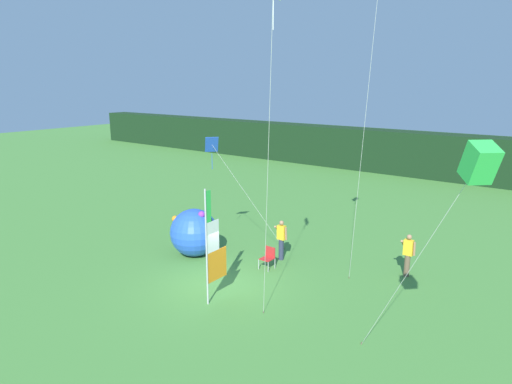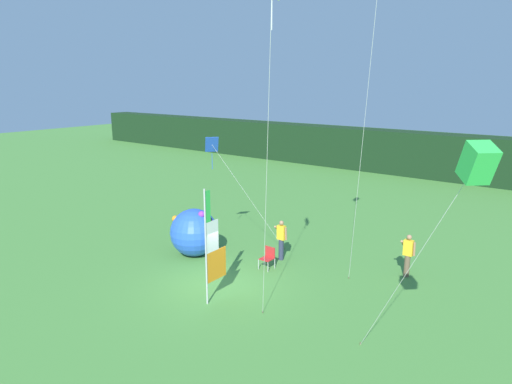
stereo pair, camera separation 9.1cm
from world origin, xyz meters
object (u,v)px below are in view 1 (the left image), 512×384
Objects in this scene: kite_blue_diamond_0 at (215,150)px; kite_white_diamond_3 at (273,14)px; inflatable_balloon at (194,232)px; kite_green_box_1 at (479,163)px; person_near_banner at (281,239)px; folding_chair at (268,256)px; person_mid_field at (408,254)px; banner_flag at (212,248)px.

kite_white_diamond_3 reaches higher than kite_blue_diamond_0.
kite_blue_diamond_0 is (0.27, 1.21, 3.51)m from inflatable_balloon.
inflatable_balloon is at bearing 162.61° from kite_green_box_1.
kite_green_box_1 is 0.62× the size of kite_white_diamond_3.
person_near_banner is 10.43m from kite_white_diamond_3.
folding_chair is 10.91m from kite_green_box_1.
person_near_banner is 5.17m from person_mid_field.
person_mid_field is at bearing 22.68° from inflatable_balloon.
person_mid_field is at bearing 77.27° from kite_white_diamond_3.
banner_flag reaches higher than inflatable_balloon.
kite_blue_diamond_0 is at bearing -167.45° from person_near_banner.
person_mid_field is (4.69, 6.16, -1.04)m from banner_flag.
person_mid_field is 0.27× the size of kite_green_box_1.
inflatable_balloon is at bearing -157.32° from person_mid_field.
inflatable_balloon is at bearing -102.43° from kite_blue_diamond_0.
person_mid_field is 0.34× the size of kite_blue_diamond_0.
kite_blue_diamond_0 is 0.81× the size of kite_green_box_1.
inflatable_balloon reaches higher than folding_chair.
person_near_banner is 3.85m from inflatable_balloon.
kite_white_diamond_3 reaches higher than folding_chair.
person_near_banner is 1.98× the size of folding_chair.
person_near_banner reaches higher than person_mid_field.
kite_blue_diamond_0 is (-3.17, 0.40, 4.06)m from folding_chair.
person_mid_field is at bearing 28.69° from folding_chair.
inflatable_balloon is at bearing -166.72° from folding_chair.
person_mid_field is (4.93, 1.56, -0.02)m from person_near_banner.
inflatable_balloon is at bearing -150.50° from person_near_banner.
folding_chair is at bearing 13.28° from inflatable_balloon.
kite_white_diamond_3 is (3.32, -5.53, 8.19)m from person_near_banner.
person_mid_field is at bearing 116.05° from kite_green_box_1.
person_near_banner is 1.02× the size of person_mid_field.
kite_green_box_1 reaches higher than inflatable_balloon.
inflatable_balloon is 11.09m from kite_white_diamond_3.
folding_chair is (0.09, -1.08, -0.43)m from person_near_banner.
inflatable_balloon is 0.41× the size of kite_blue_diamond_0.
folding_chair is 5.16m from kite_blue_diamond_0.
banner_flag is at bearing -127.32° from person_mid_field.
kite_blue_diamond_0 is at bearing 156.96° from kite_green_box_1.
person_mid_field is 0.17× the size of kite_white_diamond_3.
person_mid_field is 10.97m from kite_white_diamond_3.
person_near_banner is at bearing 92.91° from banner_flag.
kite_green_box_1 is at bearing -6.86° from banner_flag.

